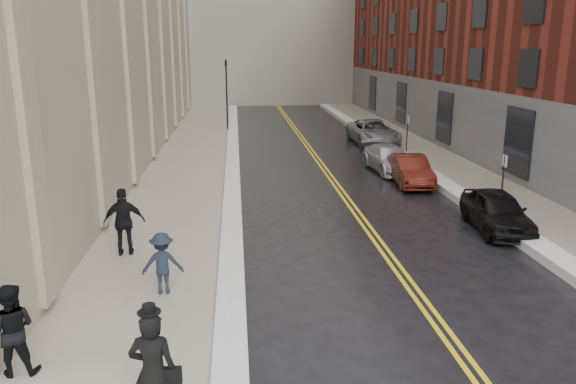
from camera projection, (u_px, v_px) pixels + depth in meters
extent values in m
plane|color=black|center=(327.00, 322.00, 12.83)|extent=(160.00, 160.00, 0.00)
cube|color=gray|center=(186.00, 172.00, 27.82)|extent=(4.00, 64.00, 0.15)
cube|color=gray|center=(450.00, 166.00, 29.03)|extent=(3.00, 64.00, 0.15)
cube|color=gold|center=(323.00, 170.00, 28.46)|extent=(0.12, 64.00, 0.01)
cube|color=gold|center=(328.00, 170.00, 28.48)|extent=(0.12, 64.00, 0.01)
cube|color=white|center=(233.00, 170.00, 28.01)|extent=(0.70, 60.80, 0.26)
cube|color=white|center=(415.00, 166.00, 28.85)|extent=(0.85, 60.80, 0.30)
cylinder|color=black|center=(227.00, 96.00, 40.84)|extent=(0.12, 0.12, 5.20)
imported|color=black|center=(226.00, 68.00, 40.34)|extent=(0.18, 0.15, 0.90)
cylinder|color=black|center=(502.00, 185.00, 20.97)|extent=(0.06, 0.06, 2.20)
cube|color=white|center=(505.00, 161.00, 20.74)|extent=(0.02, 0.35, 0.45)
cylinder|color=black|center=(407.00, 135.00, 32.53)|extent=(0.06, 0.06, 2.20)
cube|color=white|center=(408.00, 120.00, 32.30)|extent=(0.02, 0.35, 0.45)
imported|color=black|center=(497.00, 211.00, 19.09)|extent=(1.98, 4.14, 1.36)
imported|color=#4A140D|center=(410.00, 170.00, 25.40)|extent=(1.62, 4.10, 1.33)
imported|color=#B1B4B9|center=(389.00, 159.00, 28.13)|extent=(2.16, 4.57, 1.29)
imported|color=gray|center=(373.00, 132.00, 35.98)|extent=(2.67, 5.57, 1.53)
imported|color=black|center=(153.00, 373.00, 8.75)|extent=(0.80, 0.57, 2.06)
imported|color=black|center=(12.00, 330.00, 10.35)|extent=(0.92, 0.74, 1.78)
imported|color=black|center=(162.00, 263.00, 13.82)|extent=(1.05, 0.65, 1.57)
imported|color=black|center=(124.00, 222.00, 16.34)|extent=(1.23, 0.63, 2.01)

